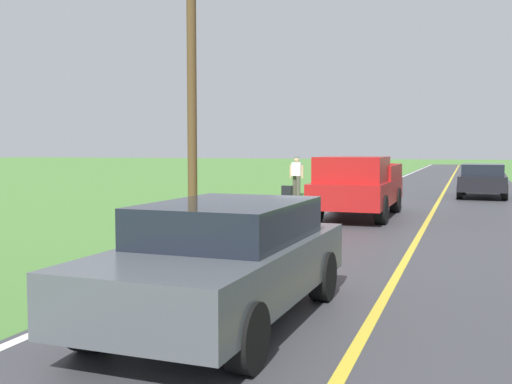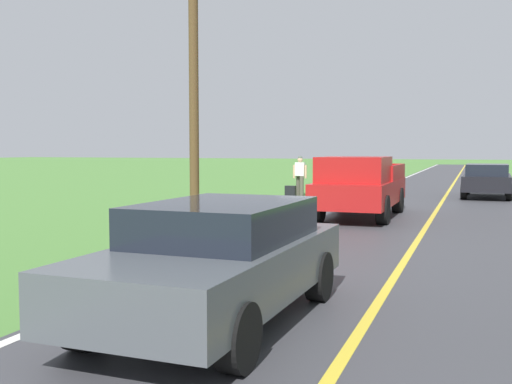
# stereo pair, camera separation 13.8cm
# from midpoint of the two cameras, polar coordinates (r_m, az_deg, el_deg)

# --- Properties ---
(ground_plane) EXTENTS (200.00, 200.00, 0.00)m
(ground_plane) POSITION_cam_midpoint_polar(r_m,az_deg,el_deg) (23.84, 5.07, -0.81)
(ground_plane) COLOR #4C7F38
(road_surface) EXTENTS (7.24, 120.00, 0.00)m
(road_surface) POSITION_cam_midpoint_polar(r_m,az_deg,el_deg) (23.12, 16.70, -1.11)
(road_surface) COLOR #3D3D42
(road_surface) RESTS_ON ground
(lane_edge_line) EXTENTS (0.16, 117.60, 0.00)m
(lane_edge_line) POSITION_cam_midpoint_polar(r_m,az_deg,el_deg) (23.54, 8.31, -0.89)
(lane_edge_line) COLOR silver
(lane_edge_line) RESTS_ON ground
(lane_centre_line) EXTENTS (0.14, 117.60, 0.00)m
(lane_centre_line) POSITION_cam_midpoint_polar(r_m,az_deg,el_deg) (23.12, 16.70, -1.11)
(lane_centre_line) COLOR gold
(lane_centre_line) RESTS_ON ground
(hitchhiker_walking) EXTENTS (0.62, 0.51, 1.75)m
(hitchhiker_walking) POSITION_cam_midpoint_polar(r_m,az_deg,el_deg) (26.11, 3.75, 1.78)
(hitchhiker_walking) COLOR #4C473D
(hitchhiker_walking) RESTS_ON ground
(suitcase_carried) EXTENTS (0.46, 0.21, 0.44)m
(suitcase_carried) POSITION_cam_midpoint_polar(r_m,az_deg,el_deg) (26.18, 2.81, 0.13)
(suitcase_carried) COLOR black
(suitcase_carried) RESTS_ON ground
(pickup_truck_passing) EXTENTS (2.11, 5.40, 1.82)m
(pickup_truck_passing) POSITION_cam_midpoint_polar(r_m,az_deg,el_deg) (18.00, 9.42, 0.64)
(pickup_truck_passing) COLOR #B21919
(pickup_truck_passing) RESTS_ON ground
(sedan_near_oncoming) EXTENTS (2.04, 4.46, 1.41)m
(sedan_near_oncoming) POSITION_cam_midpoint_polar(r_m,az_deg,el_deg) (27.02, 20.65, 1.13)
(sedan_near_oncoming) COLOR black
(sedan_near_oncoming) RESTS_ON ground
(sedan_ahead_same_lane) EXTENTS (2.00, 4.44, 1.41)m
(sedan_ahead_same_lane) POSITION_cam_midpoint_polar(r_m,az_deg,el_deg) (7.11, -3.53, -6.30)
(sedan_ahead_same_lane) COLOR #4C5156
(sedan_ahead_same_lane) RESTS_ON ground
(utility_pole_roadside) EXTENTS (0.28, 0.28, 8.69)m
(utility_pole_roadside) POSITION_cam_midpoint_polar(r_m,az_deg,el_deg) (17.90, -6.37, 11.48)
(utility_pole_roadside) COLOR brown
(utility_pole_roadside) RESTS_ON ground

